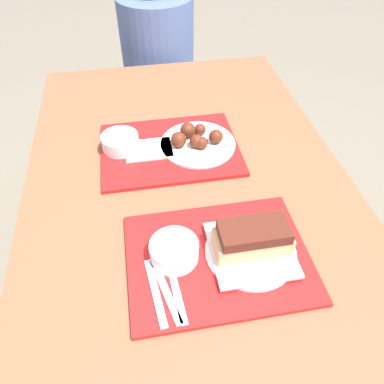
{
  "coord_description": "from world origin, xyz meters",
  "views": [
    {
      "loc": [
        -0.13,
        -0.69,
        1.47
      ],
      "look_at": [
        -0.0,
        0.01,
        0.77
      ],
      "focal_mm": 35.0,
      "sensor_mm": 36.0,
      "label": 1
    }
  ],
  "objects_px": {
    "brisket_sandwich_plate": "(252,243)",
    "wings_plate_far": "(196,140)",
    "tray_far": "(170,149)",
    "person_seated_across": "(157,44)",
    "bowl_coleslaw_far": "(120,141)",
    "tray_near": "(218,258)",
    "bowl_coleslaw_near": "(174,250)"
  },
  "relations": [
    {
      "from": "brisket_sandwich_plate",
      "to": "wings_plate_far",
      "type": "xyz_separation_m",
      "value": [
        -0.05,
        0.43,
        -0.02
      ]
    },
    {
      "from": "tray_far",
      "to": "person_seated_across",
      "type": "xyz_separation_m",
      "value": [
        0.05,
        0.81,
        -0.01
      ]
    },
    {
      "from": "bowl_coleslaw_far",
      "to": "person_seated_across",
      "type": "bearing_deg",
      "value": 75.85
    },
    {
      "from": "brisket_sandwich_plate",
      "to": "person_seated_across",
      "type": "distance_m",
      "value": 1.25
    },
    {
      "from": "bowl_coleslaw_far",
      "to": "wings_plate_far",
      "type": "distance_m",
      "value": 0.24
    },
    {
      "from": "tray_far",
      "to": "bowl_coleslaw_far",
      "type": "distance_m",
      "value": 0.16
    },
    {
      "from": "brisket_sandwich_plate",
      "to": "person_seated_across",
      "type": "xyz_separation_m",
      "value": [
        -0.09,
        1.25,
        -0.05
      ]
    },
    {
      "from": "tray_near",
      "to": "bowl_coleslaw_near",
      "type": "height_order",
      "value": "bowl_coleslaw_near"
    },
    {
      "from": "bowl_coleslaw_far",
      "to": "wings_plate_far",
      "type": "xyz_separation_m",
      "value": [
        0.23,
        -0.02,
        -0.01
      ]
    },
    {
      "from": "tray_near",
      "to": "wings_plate_far",
      "type": "relative_size",
      "value": 1.8
    },
    {
      "from": "tray_far",
      "to": "brisket_sandwich_plate",
      "type": "xyz_separation_m",
      "value": [
        0.13,
        -0.43,
        0.04
      ]
    },
    {
      "from": "tray_far",
      "to": "wings_plate_far",
      "type": "bearing_deg",
      "value": 0.9
    },
    {
      "from": "tray_far",
      "to": "bowl_coleslaw_far",
      "type": "bearing_deg",
      "value": 170.23
    },
    {
      "from": "tray_far",
      "to": "wings_plate_far",
      "type": "height_order",
      "value": "wings_plate_far"
    },
    {
      "from": "brisket_sandwich_plate",
      "to": "wings_plate_far",
      "type": "distance_m",
      "value": 0.44
    },
    {
      "from": "bowl_coleslaw_near",
      "to": "person_seated_across",
      "type": "distance_m",
      "value": 1.23
    },
    {
      "from": "brisket_sandwich_plate",
      "to": "tray_near",
      "type": "bearing_deg",
      "value": 178.55
    },
    {
      "from": "bowl_coleslaw_near",
      "to": "wings_plate_far",
      "type": "relative_size",
      "value": 0.48
    },
    {
      "from": "brisket_sandwich_plate",
      "to": "wings_plate_far",
      "type": "height_order",
      "value": "brisket_sandwich_plate"
    },
    {
      "from": "wings_plate_far",
      "to": "person_seated_across",
      "type": "distance_m",
      "value": 0.81
    },
    {
      "from": "tray_far",
      "to": "bowl_coleslaw_near",
      "type": "relative_size",
      "value": 3.74
    },
    {
      "from": "bowl_coleslaw_far",
      "to": "bowl_coleslaw_near",
      "type": "bearing_deg",
      "value": -76.32
    },
    {
      "from": "tray_far",
      "to": "tray_near",
      "type": "bearing_deg",
      "value": -82.36
    },
    {
      "from": "wings_plate_far",
      "to": "bowl_coleslaw_near",
      "type": "bearing_deg",
      "value": -107.19
    },
    {
      "from": "brisket_sandwich_plate",
      "to": "bowl_coleslaw_near",
      "type": "bearing_deg",
      "value": 173.8
    },
    {
      "from": "bowl_coleslaw_near",
      "to": "person_seated_across",
      "type": "bearing_deg",
      "value": 85.7
    },
    {
      "from": "tray_near",
      "to": "bowl_coleslaw_near",
      "type": "bearing_deg",
      "value": 170.27
    },
    {
      "from": "tray_far",
      "to": "wings_plate_far",
      "type": "distance_m",
      "value": 0.09
    },
    {
      "from": "person_seated_across",
      "to": "wings_plate_far",
      "type": "bearing_deg",
      "value": -87.49
    },
    {
      "from": "tray_far",
      "to": "wings_plate_far",
      "type": "relative_size",
      "value": 1.8
    },
    {
      "from": "bowl_coleslaw_near",
      "to": "wings_plate_far",
      "type": "distance_m",
      "value": 0.43
    },
    {
      "from": "bowl_coleslaw_near",
      "to": "brisket_sandwich_plate",
      "type": "height_order",
      "value": "brisket_sandwich_plate"
    }
  ]
}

